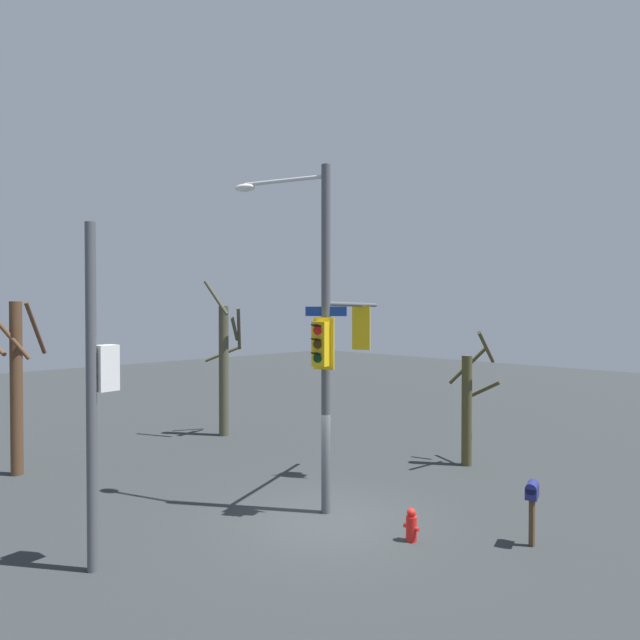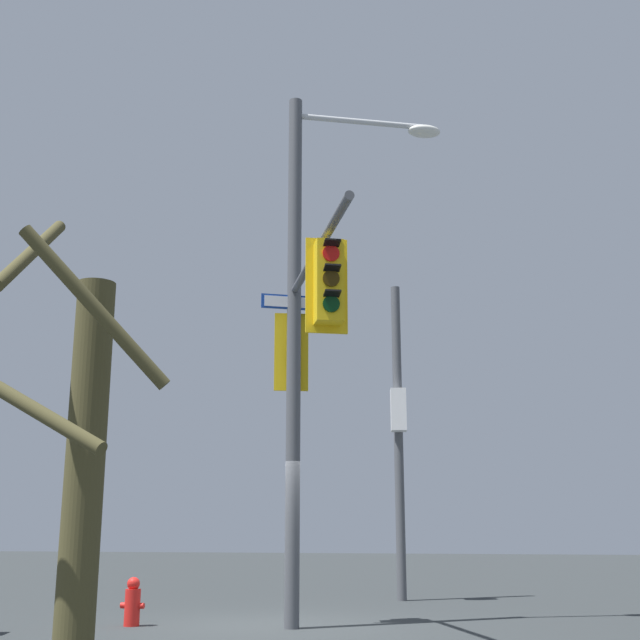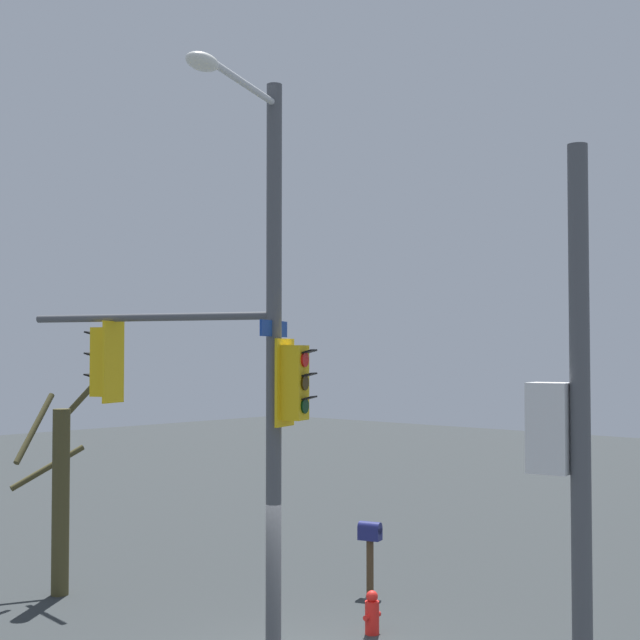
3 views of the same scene
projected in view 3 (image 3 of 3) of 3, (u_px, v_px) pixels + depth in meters
name	position (u px, v px, depth m)	size (l,w,h in m)	color
main_signal_pole_assembly	(234.00, 351.00, 13.63)	(3.02, 5.08, 8.78)	#4C4F54
secondary_pole_assembly	(571.00, 467.00, 9.14)	(0.39, 0.64, 6.84)	#4C4F54
fire_hydrant	(372.00, 613.00, 15.37)	(0.38, 0.24, 0.73)	red
mailbox	(370.00, 537.00, 17.99)	(0.35, 0.49, 1.41)	#4C3823
bare_tree_corner	(60.00, 491.00, 18.00)	(1.78, 1.52, 4.48)	#464125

